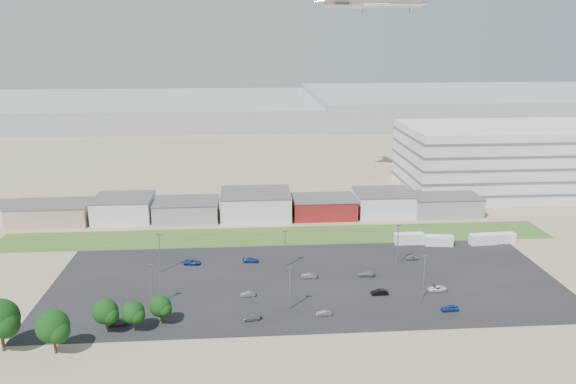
{
  "coord_description": "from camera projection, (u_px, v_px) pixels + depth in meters",
  "views": [
    {
      "loc": [
        -8.63,
        -102.64,
        56.09
      ],
      "look_at": [
        0.78,
        22.0,
        21.6
      ],
      "focal_mm": 35.0,
      "sensor_mm": 36.0,
      "label": 1
    }
  ],
  "objects": [
    {
      "name": "grass_strip",
      "position": [
        278.0,
        236.0,
        164.19
      ],
      "size": [
        160.0,
        16.0,
        0.02
      ],
      "primitive_type": "cube",
      "color": "#2C5520",
      "rests_on": "ground"
    },
    {
      "name": "parked_car_3",
      "position": [
        251.0,
        318.0,
        115.15
      ],
      "size": [
        3.97,
        2.03,
        1.1
      ],
      "primitive_type": "imported",
      "rotation": [
        0.0,
        0.0,
        -1.44
      ],
      "color": "#595B5E",
      "rests_on": "ground"
    },
    {
      "name": "parked_car_2",
      "position": [
        450.0,
        308.0,
        119.02
      ],
      "size": [
        3.78,
        1.63,
        1.27
      ],
      "primitive_type": "imported",
      "rotation": [
        0.0,
        0.0,
        -1.54
      ],
      "color": "navy",
      "rests_on": "ground"
    },
    {
      "name": "lightpole_back_m",
      "position": [
        285.0,
        249.0,
        140.82
      ],
      "size": [
        1.13,
        0.47,
        9.61
      ],
      "primitive_type": null,
      "color": "slate",
      "rests_on": "ground"
    },
    {
      "name": "lightpole_back_r",
      "position": [
        398.0,
        245.0,
        142.52
      ],
      "size": [
        1.24,
        0.52,
        10.58
      ],
      "primitive_type": null,
      "color": "slate",
      "rests_on": "ground"
    },
    {
      "name": "tree_far_left",
      "position": [
        0.0,
        323.0,
        102.52
      ],
      "size": [
        7.73,
        7.73,
        11.59
      ],
      "primitive_type": null,
      "color": "black",
      "rests_on": "ground"
    },
    {
      "name": "parked_car_7",
      "position": [
        309.0,
        276.0,
        135.32
      ],
      "size": [
        3.9,
        1.7,
        1.25
      ],
      "primitive_type": "imported",
      "rotation": [
        0.0,
        0.0,
        -1.67
      ],
      "color": "#595B5E",
      "rests_on": "ground"
    },
    {
      "name": "tree_left",
      "position": [
        53.0,
        330.0,
        101.92
      ],
      "size": [
        6.45,
        6.45,
        9.67
      ],
      "primitive_type": null,
      "color": "black",
      "rests_on": "ground"
    },
    {
      "name": "hills_backdrop",
      "position": [
        311.0,
        109.0,
        418.71
      ],
      "size": [
        700.0,
        200.0,
        9.0
      ],
      "primitive_type": null,
      "color": "gray",
      "rests_on": "ground"
    },
    {
      "name": "parking_lot",
      "position": [
        306.0,
        281.0,
        133.8
      ],
      "size": [
        120.0,
        50.0,
        0.01
      ],
      "primitive_type": "cube",
      "color": "black",
      "rests_on": "ground"
    },
    {
      "name": "parked_car_6",
      "position": [
        251.0,
        260.0,
        144.9
      ],
      "size": [
        4.29,
        2.16,
        1.19
      ],
      "primitive_type": "imported",
      "rotation": [
        0.0,
        0.0,
        1.45
      ],
      "color": "navy",
      "rests_on": "ground"
    },
    {
      "name": "lightpole_front_m",
      "position": [
        290.0,
        288.0,
        118.84
      ],
      "size": [
        1.13,
        0.47,
        9.62
      ],
      "primitive_type": null,
      "color": "slate",
      "rests_on": "ground"
    },
    {
      "name": "box_trailer_b",
      "position": [
        439.0,
        241.0,
        156.41
      ],
      "size": [
        7.86,
        3.33,
        2.86
      ],
      "primitive_type": null,
      "rotation": [
        0.0,
        0.0,
        -0.13
      ],
      "color": "silver",
      "rests_on": "ground"
    },
    {
      "name": "parked_car_8",
      "position": [
        412.0,
        258.0,
        146.41
      ],
      "size": [
        3.78,
        1.67,
        1.26
      ],
      "primitive_type": "imported",
      "rotation": [
        0.0,
        0.0,
        1.62
      ],
      "color": "#A5A5AA",
      "rests_on": "ground"
    },
    {
      "name": "parked_car_0",
      "position": [
        437.0,
        288.0,
        128.43
      ],
      "size": [
        4.46,
        2.24,
        1.21
      ],
      "primitive_type": "imported",
      "rotation": [
        0.0,
        0.0,
        -1.52
      ],
      "color": "silver",
      "rests_on": "ground"
    },
    {
      "name": "parking_garage",
      "position": [
        512.0,
        159.0,
        208.74
      ],
      "size": [
        80.0,
        40.0,
        25.0
      ],
      "primitive_type": "cube",
      "color": "silver",
      "rests_on": "ground"
    },
    {
      "name": "parked_car_10",
      "position": [
        120.0,
        322.0,
        113.37
      ],
      "size": [
        4.67,
        2.35,
        1.3
      ],
      "primitive_type": "imported",
      "rotation": [
        0.0,
        0.0,
        1.69
      ],
      "color": "#595B5E",
      "rests_on": "ground"
    },
    {
      "name": "ground",
      "position": [
        292.0,
        323.0,
        114.21
      ],
      "size": [
        700.0,
        700.0,
        0.0
      ],
      "primitive_type": "plane",
      "color": "#93805D",
      "rests_on": "ground"
    },
    {
      "name": "building_row",
      "position": [
        221.0,
        205.0,
        180.16
      ],
      "size": [
        170.0,
        20.0,
        8.0
      ],
      "primitive_type": null,
      "color": "silver",
      "rests_on": "ground"
    },
    {
      "name": "parked_car_12",
      "position": [
        365.0,
        274.0,
        136.4
      ],
      "size": [
        4.42,
        2.24,
        1.23
      ],
      "primitive_type": "imported",
      "rotation": [
        0.0,
        0.0,
        -1.69
      ],
      "color": "#A5A5AA",
      "rests_on": "ground"
    },
    {
      "name": "box_trailer_c",
      "position": [
        484.0,
        239.0,
        157.38
      ],
      "size": [
        8.0,
        3.02,
        2.94
      ],
      "primitive_type": null,
      "rotation": [
        0.0,
        0.0,
        0.07
      ],
      "color": "silver",
      "rests_on": "ground"
    },
    {
      "name": "parked_car_4",
      "position": [
        248.0,
        294.0,
        125.76
      ],
      "size": [
        3.42,
        1.4,
        1.1
      ],
      "primitive_type": "imported",
      "rotation": [
        0.0,
        0.0,
        -1.5
      ],
      "color": "#595B5E",
      "rests_on": "ground"
    },
    {
      "name": "parked_car_1",
      "position": [
        379.0,
        292.0,
        126.49
      ],
      "size": [
        3.91,
        1.49,
        1.27
      ],
      "primitive_type": "imported",
      "rotation": [
        0.0,
        0.0,
        -1.53
      ],
      "color": "black",
      "rests_on": "ground"
    },
    {
      "name": "box_trailer_d",
      "position": [
        502.0,
        238.0,
        158.44
      ],
      "size": [
        7.74,
        2.88,
        2.85
      ],
      "primitive_type": null,
      "rotation": [
        0.0,
        0.0,
        0.07
      ],
      "color": "silver",
      "rests_on": "ground"
    },
    {
      "name": "box_trailer_a",
      "position": [
        409.0,
        239.0,
        157.69
      ],
      "size": [
        8.16,
        2.66,
        3.05
      ],
      "primitive_type": null,
      "rotation": [
        0.0,
        0.0,
        0.02
      ],
      "color": "silver",
      "rests_on": "ground"
    },
    {
      "name": "parked_car_13",
      "position": [
        324.0,
        313.0,
        117.07
      ],
      "size": [
        3.35,
        1.35,
        1.08
      ],
      "primitive_type": "imported",
      "rotation": [
        0.0,
        0.0,
        -1.51
      ],
      "color": "#A5A5AA",
      "rests_on": "ground"
    },
    {
      "name": "airliner",
      "position": [
        373.0,
        2.0,
        205.77
      ],
      "size": [
        46.5,
        33.18,
        13.21
      ],
      "primitive_type": null,
      "rotation": [
        0.0,
        0.0,
        0.06
      ],
      "color": "silver"
    },
    {
      "name": "tree_right",
      "position": [
        133.0,
        314.0,
        110.09
      ],
      "size": [
        4.83,
        4.83,
        7.24
      ],
      "primitive_type": null,
      "color": "black",
      "rests_on": "ground"
    },
    {
      "name": "lightpole_front_r",
      "position": [
        424.0,
        276.0,
        124.15
      ],
      "size": [
        1.19,
        0.49,
        10.08
      ],
      "primitive_type": null,
      "color": "slate",
      "rests_on": "ground"
    },
    {
      "name": "tree_mid",
      "position": [
        106.0,
        314.0,
        109.46
      ],
      "size": [
        5.31,
        5.31,
        7.96
      ],
      "primitive_type": null,
      "color": "black",
      "rests_on": "ground"
    },
    {
      "name": "lightpole_front_l",
      "position": [
        152.0,
        285.0,
        120.2
      ],
      "size": [
        1.13,
        0.47,
        9.64
      ],
      "primitive_type": null,
      "color": "slate",
      "rests_on": "ground"
    },
    {
      "name": "parked_car_9",
      "position": [
        192.0,
        262.0,
        143.46
      ],
      "size": [
        4.53,
        2.54,
        1.2
      ],
      "primitive_type": "imported",
      "rotation": [
        0.0,
        0.0,
        1.44
      ],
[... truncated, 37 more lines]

